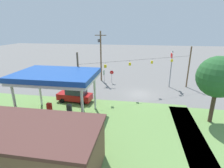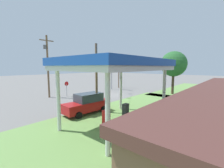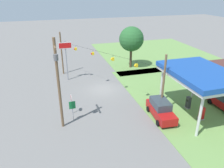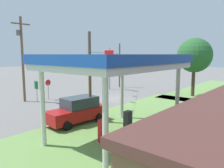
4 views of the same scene
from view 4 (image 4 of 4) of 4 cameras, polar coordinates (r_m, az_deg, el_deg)
name	(u,v)px [view 4 (image 4 of 4)]	position (r m, az deg, el deg)	size (l,w,h in m)	color
ground_plane	(110,98)	(27.39, -0.54, -3.77)	(160.00, 160.00, 0.00)	slate
gas_station_canopy	(116,63)	(13.87, 1.17, 5.61)	(9.07, 6.35, 5.48)	silver
fuel_pump_near	(128,122)	(15.63, 4.13, -9.93)	(0.71, 0.56, 1.54)	gray
fuel_pump_far	(103,132)	(13.74, -2.34, -12.45)	(0.71, 0.56, 1.54)	gray
car_at_pumps_front	(78,110)	(17.73, -8.92, -6.79)	(5.07, 2.44, 2.09)	#AD1414
car_at_pumps_rear	(177,140)	(12.28, 16.70, -13.82)	(4.94, 2.12, 2.04)	#AD1414
stop_sign_roadside	(48,85)	(27.40, -16.35, -0.23)	(0.80, 0.08, 2.50)	#99999E
stop_sign_overhead	(109,61)	(33.76, -0.70, 6.10)	(0.22, 1.98, 6.47)	gray
route_sign	(36,87)	(26.68, -19.14, -0.78)	(0.10, 0.70, 2.40)	gray
utility_pole_main	(22,55)	(27.06, -22.46, 7.03)	(2.20, 0.44, 9.66)	brown
signal_span_gantry	(110,67)	(26.88, -0.57, 4.57)	(16.82, 10.24, 7.23)	brown
tree_west_verge	(194,55)	(30.14, 20.74, 6.99)	(4.42, 4.42, 7.57)	#4C3828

